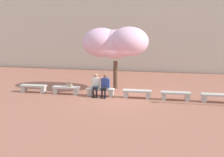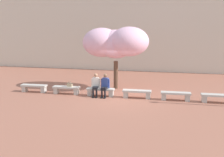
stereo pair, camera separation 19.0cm
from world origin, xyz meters
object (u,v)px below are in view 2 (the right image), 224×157
object	(u,v)px
person_seated_right	(105,84)
handbag	(70,84)
stone_bench_east_end	(176,95)
person_seated_left	(96,84)
stone_bench_near_west	(66,89)
stone_bench_near_east	(137,93)
stone_bench_west_end	(34,87)
stone_bench_center	(101,91)
stone_bench_far_east	(217,97)
cherry_tree_main	(116,43)

from	to	relation	value
person_seated_right	handbag	xyz separation A→B (m)	(-2.13, 0.05, -0.12)
person_seated_right	stone_bench_east_end	bearing A→B (deg)	0.79
stone_bench_east_end	person_seated_left	size ratio (longest dim) A/B	1.23
stone_bench_near_west	handbag	world-z (taller)	handbag
stone_bench_near_east	person_seated_left	size ratio (longest dim) A/B	1.23
stone_bench_west_end	stone_bench_near_west	distance (m)	2.07
stone_bench_near_east	stone_bench_east_end	size ratio (longest dim) A/B	1.00
stone_bench_near_west	stone_bench_center	bearing A→B (deg)	0.00
stone_bench_center	handbag	size ratio (longest dim) A/B	4.67
stone_bench_west_end	stone_bench_far_east	size ratio (longest dim) A/B	1.00
stone_bench_center	stone_bench_east_end	size ratio (longest dim) A/B	1.00
stone_bench_far_east	person_seated_right	bearing A→B (deg)	-179.48
person_seated_right	stone_bench_near_east	bearing A→B (deg)	1.70
person_seated_right	stone_bench_center	bearing A→B (deg)	168.95
stone_bench_near_west	person_seated_left	size ratio (longest dim) A/B	1.23
handbag	cherry_tree_main	xyz separation A→B (m)	(2.34, 1.91, 2.32)
stone_bench_west_end	person_seated_left	xyz separation A→B (m)	(3.88, -0.05, 0.40)
stone_bench_west_end	stone_bench_near_west	world-z (taller)	same
stone_bench_near_west	stone_bench_far_east	xyz separation A→B (m)	(8.29, 0.00, 0.00)
stone_bench_far_east	person_seated_left	xyz separation A→B (m)	(-6.48, -0.05, 0.40)
stone_bench_near_west	stone_bench_far_east	bearing A→B (deg)	0.00
stone_bench_east_end	person_seated_right	world-z (taller)	person_seated_right
stone_bench_near_east	cherry_tree_main	bearing A→B (deg)	129.84
stone_bench_far_east	stone_bench_east_end	bearing A→B (deg)	180.00
stone_bench_far_east	handbag	world-z (taller)	handbag
stone_bench_near_west	handbag	distance (m)	0.36
person_seated_left	stone_bench_near_west	bearing A→B (deg)	178.32
handbag	cherry_tree_main	world-z (taller)	cherry_tree_main
person_seated_right	handbag	world-z (taller)	person_seated_right
stone_bench_near_west	person_seated_right	xyz separation A→B (m)	(2.35, -0.05, 0.40)
person_seated_right	stone_bench_west_end	bearing A→B (deg)	179.31
stone_bench_center	handbag	bearing A→B (deg)	-179.76
stone_bench_east_end	cherry_tree_main	world-z (taller)	cherry_tree_main
person_seated_left	stone_bench_near_east	bearing A→B (deg)	1.30
stone_bench_west_end	stone_bench_center	world-z (taller)	same
person_seated_right	handbag	distance (m)	2.13
person_seated_left	handbag	bearing A→B (deg)	178.36
stone_bench_center	stone_bench_east_end	bearing A→B (deg)	0.00
stone_bench_far_east	person_seated_right	size ratio (longest dim) A/B	1.23
stone_bench_east_end	cherry_tree_main	size ratio (longest dim) A/B	0.38
stone_bench_west_end	stone_bench_far_east	world-z (taller)	same
stone_bench_east_end	person_seated_right	distance (m)	3.89
person_seated_left	handbag	distance (m)	1.59
person_seated_left	cherry_tree_main	bearing A→B (deg)	68.92
person_seated_right	cherry_tree_main	distance (m)	2.95
stone_bench_near_east	person_seated_left	distance (m)	2.38
stone_bench_near_east	person_seated_left	bearing A→B (deg)	-178.70
person_seated_left	cherry_tree_main	size ratio (longest dim) A/B	0.31
stone_bench_near_west	person_seated_right	size ratio (longest dim) A/B	1.23
stone_bench_east_end	handbag	size ratio (longest dim) A/B	4.67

